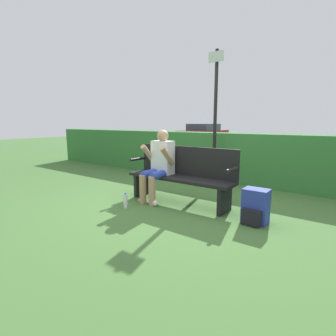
{
  "coord_description": "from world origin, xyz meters",
  "views": [
    {
      "loc": [
        2.34,
        -3.44,
        1.32
      ],
      "look_at": [
        -0.15,
        -0.1,
        0.59
      ],
      "focal_mm": 28.0,
      "sensor_mm": 36.0,
      "label": 1
    }
  ],
  "objects_px": {
    "person_seated": "(159,162)",
    "signpost": "(215,113)",
    "park_bench": "(182,174)",
    "parked_car": "(203,134)",
    "backpack": "(255,207)",
    "water_bottle": "(125,201)"
  },
  "relations": [
    {
      "from": "park_bench",
      "to": "person_seated",
      "type": "xyz_separation_m",
      "value": [
        -0.37,
        -0.13,
        0.18
      ]
    },
    {
      "from": "park_bench",
      "to": "person_seated",
      "type": "relative_size",
      "value": 1.56
    },
    {
      "from": "signpost",
      "to": "parked_car",
      "type": "distance_m",
      "value": 11.22
    },
    {
      "from": "water_bottle",
      "to": "parked_car",
      "type": "bearing_deg",
      "value": 113.9
    },
    {
      "from": "park_bench",
      "to": "signpost",
      "type": "distance_m",
      "value": 1.82
    },
    {
      "from": "park_bench",
      "to": "parked_car",
      "type": "relative_size",
      "value": 0.48
    },
    {
      "from": "park_bench",
      "to": "backpack",
      "type": "relative_size",
      "value": 4.05
    },
    {
      "from": "backpack",
      "to": "water_bottle",
      "type": "height_order",
      "value": "backpack"
    },
    {
      "from": "person_seated",
      "to": "water_bottle",
      "type": "bearing_deg",
      "value": -103.25
    },
    {
      "from": "person_seated",
      "to": "backpack",
      "type": "distance_m",
      "value": 1.72
    },
    {
      "from": "park_bench",
      "to": "signpost",
      "type": "xyz_separation_m",
      "value": [
        -0.17,
        1.5,
        1.03
      ]
    },
    {
      "from": "park_bench",
      "to": "backpack",
      "type": "xyz_separation_m",
      "value": [
        1.29,
        -0.18,
        -0.25
      ]
    },
    {
      "from": "water_bottle",
      "to": "signpost",
      "type": "relative_size",
      "value": 0.09
    },
    {
      "from": "park_bench",
      "to": "water_bottle",
      "type": "bearing_deg",
      "value": -123.74
    },
    {
      "from": "backpack",
      "to": "water_bottle",
      "type": "xyz_separation_m",
      "value": [
        -1.81,
        -0.6,
        -0.1
      ]
    },
    {
      "from": "parked_car",
      "to": "backpack",
      "type": "bearing_deg",
      "value": -146.87
    },
    {
      "from": "park_bench",
      "to": "parked_car",
      "type": "xyz_separation_m",
      "value": [
        -5.81,
        11.16,
        0.13
      ]
    },
    {
      "from": "person_seated",
      "to": "signpost",
      "type": "relative_size",
      "value": 0.43
    },
    {
      "from": "person_seated",
      "to": "backpack",
      "type": "xyz_separation_m",
      "value": [
        1.66,
        -0.05,
        -0.44
      ]
    },
    {
      "from": "person_seated",
      "to": "parked_car",
      "type": "bearing_deg",
      "value": 115.74
    },
    {
      "from": "water_bottle",
      "to": "signpost",
      "type": "height_order",
      "value": "signpost"
    },
    {
      "from": "person_seated",
      "to": "signpost",
      "type": "bearing_deg",
      "value": 83.24
    }
  ]
}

